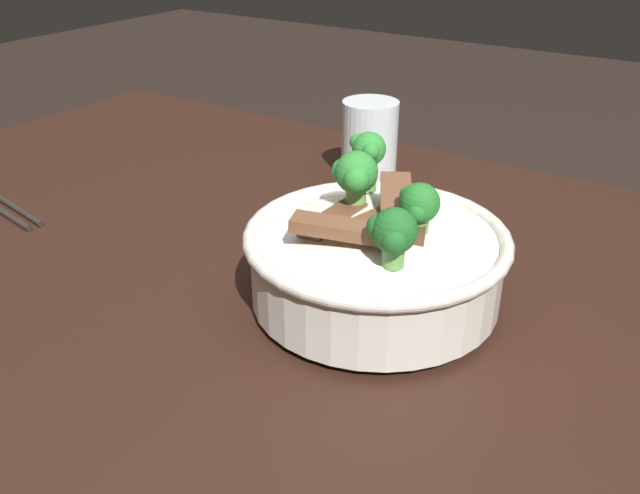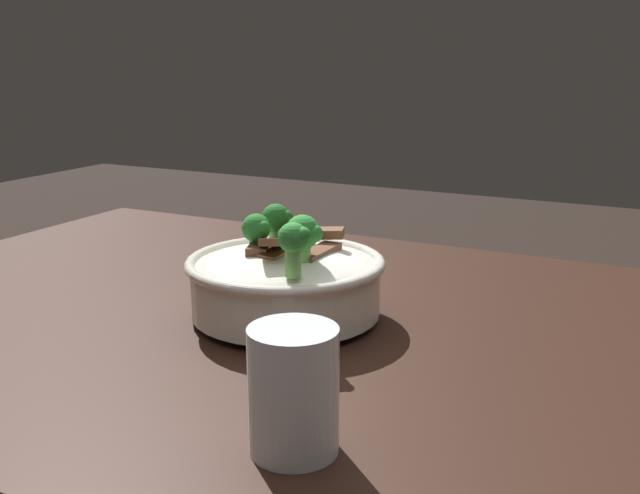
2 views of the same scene
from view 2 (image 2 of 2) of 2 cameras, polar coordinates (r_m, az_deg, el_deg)
The scene contains 3 objects.
dining_table at distance 0.91m, azimuth 1.00°, elevation -14.08°, with size 1.33×0.81×0.79m.
rice_bowl at distance 0.86m, azimuth -2.66°, elevation -2.27°, with size 0.23×0.23×0.13m.
drinking_glass at distance 0.58m, azimuth -2.04°, elevation -11.46°, with size 0.07×0.07×0.10m.
Camera 2 is at (0.34, -0.72, 1.09)m, focal length 41.73 mm.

